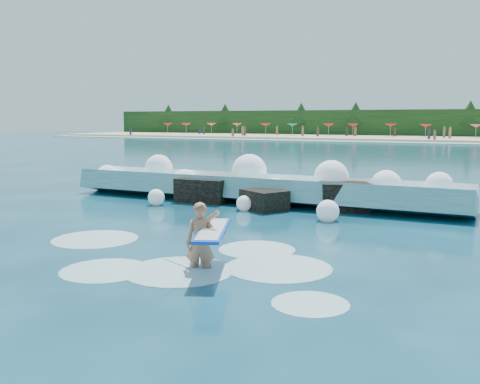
% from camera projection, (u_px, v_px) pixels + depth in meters
% --- Properties ---
extents(ground, '(200.00, 200.00, 0.00)m').
position_uv_depth(ground, '(160.00, 240.00, 14.92)').
color(ground, '#082F40').
rests_on(ground, ground).
extents(beach, '(140.00, 20.00, 0.40)m').
position_uv_depth(beach, '(446.00, 139.00, 84.06)').
color(beach, tan).
rests_on(beach, ground).
extents(wet_band, '(140.00, 5.00, 0.08)m').
position_uv_depth(wet_band, '(438.00, 143.00, 74.33)').
color(wet_band, silver).
rests_on(wet_band, ground).
extents(treeline, '(140.00, 4.00, 5.00)m').
position_uv_depth(treeline, '(453.00, 124.00, 92.62)').
color(treeline, black).
rests_on(treeline, ground).
extents(breaking_wave, '(16.49, 2.64, 1.42)m').
position_uv_depth(breaking_wave, '(258.00, 189.00, 21.84)').
color(breaking_wave, teal).
rests_on(breaking_wave, ground).
extents(rock_cluster, '(7.86, 3.12, 1.22)m').
position_uv_depth(rock_cluster, '(264.00, 196.00, 20.71)').
color(rock_cluster, black).
rests_on(rock_cluster, ground).
extents(surfer_with_board, '(1.49, 2.98, 1.84)m').
position_uv_depth(surfer_with_board, '(203.00, 240.00, 11.85)').
color(surfer_with_board, '#A96C4E').
rests_on(surfer_with_board, ground).
extents(wave_spray, '(15.35, 4.49, 1.94)m').
position_uv_depth(wave_spray, '(254.00, 178.00, 21.77)').
color(wave_spray, white).
rests_on(wave_spray, ground).
extents(surf_foam, '(9.11, 5.29, 0.13)m').
position_uv_depth(surf_foam, '(186.00, 260.00, 12.78)').
color(surf_foam, silver).
rests_on(surf_foam, ground).
extents(beach_umbrellas, '(111.03, 6.02, 0.50)m').
position_uv_depth(beach_umbrellas, '(449.00, 126.00, 85.54)').
color(beach_umbrellas, red).
rests_on(beach_umbrellas, ground).
extents(beachgoers, '(102.27, 13.56, 1.92)m').
position_uv_depth(beachgoers, '(415.00, 133.00, 85.06)').
color(beachgoers, '#3F332D').
rests_on(beachgoers, ground).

